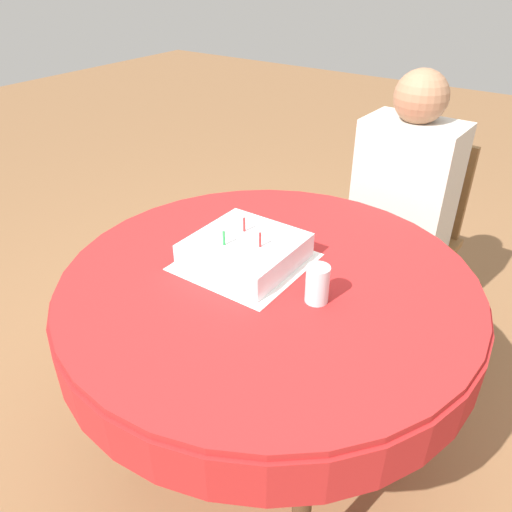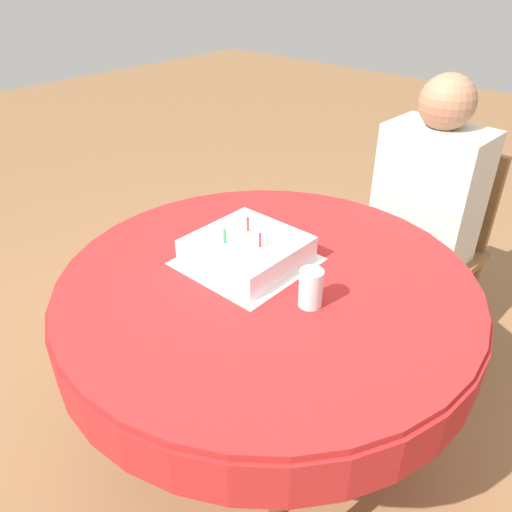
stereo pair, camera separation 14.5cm
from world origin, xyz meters
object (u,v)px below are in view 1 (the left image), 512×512
chair (404,232)px  birthday_cake (245,251)px  drinking_glass (317,284)px  person (403,190)px

chair → birthday_cake: (-0.18, -0.95, 0.31)m
chair → birthday_cake: 1.01m
drinking_glass → chair: bearing=95.4°
person → chair: bearing=90.0°
drinking_glass → birthday_cake: bearing=170.6°
chair → drinking_glass: size_ratio=8.19×
chair → person: bearing=-90.0°
person → birthday_cake: person is taller
chair → drinking_glass: 1.05m
birthday_cake → person: bearing=78.6°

